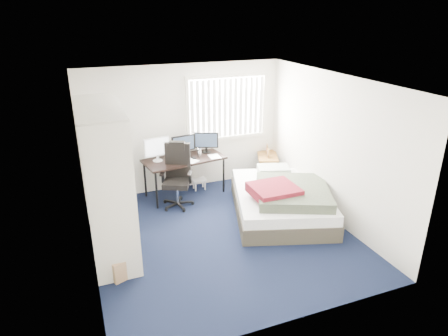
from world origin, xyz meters
name	(u,v)px	position (x,y,z in m)	size (l,w,h in m)	color
ground	(222,235)	(0.00, 0.00, 0.00)	(4.20, 4.20, 0.00)	black
room_shell	(222,148)	(0.00, 0.00, 1.51)	(4.20, 4.20, 4.20)	silver
window_assembly	(227,108)	(0.90, 2.04, 1.60)	(1.72, 0.09, 1.32)	white
closet	(106,166)	(-1.67, 0.27, 1.35)	(0.64, 1.84, 2.22)	beige
desk	(184,156)	(-0.12, 1.75, 0.79)	(1.64, 0.96, 1.22)	black
office_chair	(177,182)	(-0.37, 1.35, 0.46)	(0.74, 0.74, 1.20)	black
footstool	(199,181)	(0.21, 1.85, 0.17)	(0.27, 0.22, 0.22)	white
nightstand	(267,157)	(1.75, 1.85, 0.49)	(0.68, 0.90, 0.74)	brown
bed	(282,199)	(1.25, 0.29, 0.29)	(2.16, 2.50, 0.70)	#393429
pine_box	(123,265)	(-1.65, -0.48, 0.15)	(0.39, 0.29, 0.29)	#A58352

